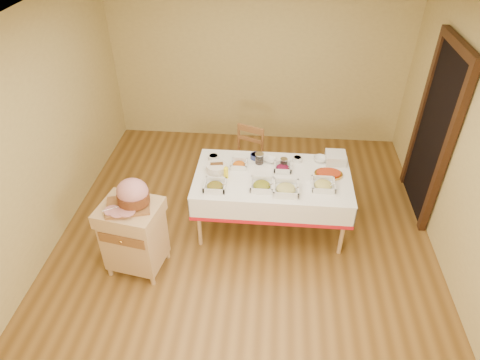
% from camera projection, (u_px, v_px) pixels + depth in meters
% --- Properties ---
extents(room_shell, '(5.00, 5.00, 5.00)m').
position_uv_depth(room_shell, '(245.00, 149.00, 4.43)').
color(room_shell, brown).
rests_on(room_shell, ground).
extents(doorway, '(0.09, 1.10, 2.20)m').
position_uv_depth(doorway, '(435.00, 131.00, 5.11)').
color(doorway, black).
rests_on(doorway, ground).
extents(dining_table, '(1.82, 1.02, 0.76)m').
position_uv_depth(dining_table, '(272.00, 187.00, 5.07)').
color(dining_table, tan).
rests_on(dining_table, ground).
extents(butcher_cart, '(0.69, 0.61, 0.87)m').
position_uv_depth(butcher_cart, '(134.00, 234.00, 4.57)').
color(butcher_cart, tan).
rests_on(butcher_cart, ground).
extents(dining_chair, '(0.53, 0.52, 0.91)m').
position_uv_depth(dining_chair, '(246.00, 160.00, 5.77)').
color(dining_chair, brown).
rests_on(dining_chair, ground).
extents(ham_on_board, '(0.46, 0.44, 0.30)m').
position_uv_depth(ham_on_board, '(132.00, 195.00, 4.30)').
color(ham_on_board, brown).
rests_on(ham_on_board, butcher_cart).
extents(serving_dish_a, '(0.25, 0.24, 0.11)m').
position_uv_depth(serving_dish_a, '(215.00, 186.00, 4.76)').
color(serving_dish_a, silver).
rests_on(serving_dish_a, dining_table).
extents(serving_dish_b, '(0.25, 0.25, 0.10)m').
position_uv_depth(serving_dish_b, '(262.00, 185.00, 4.77)').
color(serving_dish_b, silver).
rests_on(serving_dish_b, dining_table).
extents(serving_dish_c, '(0.28, 0.28, 0.12)m').
position_uv_depth(serving_dish_c, '(286.00, 189.00, 4.71)').
color(serving_dish_c, silver).
rests_on(serving_dish_c, dining_table).
extents(serving_dish_d, '(0.26, 0.26, 0.10)m').
position_uv_depth(serving_dish_d, '(323.00, 185.00, 4.78)').
color(serving_dish_d, silver).
rests_on(serving_dish_d, dining_table).
extents(serving_dish_e, '(0.20, 0.19, 0.09)m').
position_uv_depth(serving_dish_e, '(239.00, 164.00, 5.11)').
color(serving_dish_e, silver).
rests_on(serving_dish_e, dining_table).
extents(serving_dish_f, '(0.22, 0.21, 0.10)m').
position_uv_depth(serving_dish_f, '(283.00, 167.00, 5.05)').
color(serving_dish_f, silver).
rests_on(serving_dish_f, dining_table).
extents(small_bowl_left, '(0.13, 0.13, 0.06)m').
position_uv_depth(small_bowl_left, '(214.00, 157.00, 5.23)').
color(small_bowl_left, silver).
rests_on(small_bowl_left, dining_table).
extents(small_bowl_mid, '(0.13, 0.13, 0.06)m').
position_uv_depth(small_bowl_mid, '(256.00, 156.00, 5.25)').
color(small_bowl_mid, navy).
rests_on(small_bowl_mid, dining_table).
extents(small_bowl_right, '(0.11, 0.11, 0.06)m').
position_uv_depth(small_bowl_right, '(297.00, 159.00, 5.20)').
color(small_bowl_right, silver).
rests_on(small_bowl_right, dining_table).
extents(bowl_white_imported, '(0.19, 0.19, 0.04)m').
position_uv_depth(bowl_white_imported, '(270.00, 160.00, 5.21)').
color(bowl_white_imported, silver).
rests_on(bowl_white_imported, dining_table).
extents(bowl_small_imported, '(0.17, 0.17, 0.05)m').
position_uv_depth(bowl_small_imported, '(320.00, 159.00, 5.21)').
color(bowl_small_imported, silver).
rests_on(bowl_small_imported, dining_table).
extents(preserve_jar_left, '(0.11, 0.11, 0.13)m').
position_uv_depth(preserve_jar_left, '(259.00, 159.00, 5.15)').
color(preserve_jar_left, silver).
rests_on(preserve_jar_left, dining_table).
extents(preserve_jar_right, '(0.09, 0.09, 0.11)m').
position_uv_depth(preserve_jar_right, '(284.00, 163.00, 5.09)').
color(preserve_jar_right, silver).
rests_on(preserve_jar_right, dining_table).
extents(mustard_bottle, '(0.05, 0.05, 0.17)m').
position_uv_depth(mustard_bottle, '(226.00, 172.00, 4.90)').
color(mustard_bottle, yellow).
rests_on(mustard_bottle, dining_table).
extents(bread_basket, '(0.25, 0.25, 0.11)m').
position_uv_depth(bread_basket, '(217.00, 168.00, 5.02)').
color(bread_basket, silver).
rests_on(bread_basket, dining_table).
extents(plate_stack, '(0.24, 0.24, 0.12)m').
position_uv_depth(plate_stack, '(336.00, 158.00, 5.17)').
color(plate_stack, silver).
rests_on(plate_stack, dining_table).
extents(brass_platter, '(0.33, 0.24, 0.04)m').
position_uv_depth(brass_platter, '(328.00, 174.00, 4.97)').
color(brass_platter, gold).
rests_on(brass_platter, dining_table).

